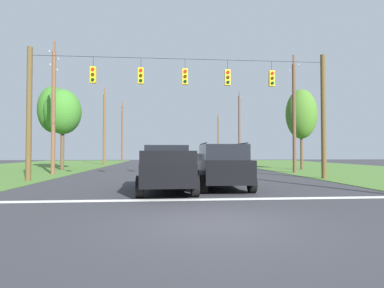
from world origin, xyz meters
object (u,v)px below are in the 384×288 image
at_px(utility_pole_mid_right, 294,116).
at_px(tree_roadside_left, 63,112).
at_px(utility_pole_far_right, 239,129).
at_px(tree_roadside_far_right, 301,114).
at_px(overhead_signal_span, 183,106).
at_px(utility_pole_far_left, 53,109).
at_px(pickup_truck, 166,168).
at_px(distant_car_oncoming, 185,163).
at_px(distant_car_crossing_white, 196,161).
at_px(tree_roadside_right, 53,110).
at_px(utility_pole_distant_right, 104,127).
at_px(utility_pole_distant_left, 122,131).
at_px(utility_pole_near_left, 218,137).
at_px(suv_black, 222,165).

xyz_separation_m(utility_pole_mid_right, tree_roadside_left, (-19.60, 5.26, 0.76)).
relative_size(utility_pole_far_right, tree_roadside_far_right, 1.33).
relative_size(overhead_signal_span, utility_pole_mid_right, 1.89).
relative_size(overhead_signal_span, utility_pole_far_left, 1.80).
distance_m(pickup_truck, utility_pole_far_left, 13.89).
xyz_separation_m(pickup_truck, distant_car_oncoming, (1.47, 11.34, -0.18)).
height_order(overhead_signal_span, tree_roadside_far_right, overhead_signal_span).
xyz_separation_m(distant_car_crossing_white, utility_pole_mid_right, (7.25, -6.71, 3.76)).
bearing_deg(utility_pole_far_left, distant_car_oncoming, 5.40).
bearing_deg(utility_pole_far_left, utility_pole_far_right, 44.87).
relative_size(pickup_truck, distant_car_crossing_white, 1.24).
bearing_deg(tree_roadside_right, pickup_truck, -59.19).
distance_m(distant_car_oncoming, tree_roadside_left, 12.63).
bearing_deg(distant_car_crossing_white, utility_pole_far_right, 57.93).
bearing_deg(utility_pole_far_left, utility_pole_distant_right, 89.44).
height_order(pickup_truck, distant_car_oncoming, pickup_truck).
xyz_separation_m(utility_pole_mid_right, utility_pole_distant_right, (-18.33, 17.89, 0.39)).
distance_m(utility_pole_distant_left, tree_roadside_left, 30.26).
distance_m(overhead_signal_span, pickup_truck, 6.23).
relative_size(utility_pole_far_left, tree_roadside_left, 1.34).
xyz_separation_m(pickup_truck, utility_pole_distant_right, (-8.16, 28.50, 3.98)).
distance_m(pickup_truck, utility_pole_distant_right, 29.91).
xyz_separation_m(utility_pole_mid_right, utility_pole_far_left, (-18.51, -0.20, 0.31)).
relative_size(tree_roadside_far_right, tree_roadside_left, 1.02).
distance_m(distant_car_oncoming, utility_pole_distant_left, 36.42).
distance_m(pickup_truck, distant_car_crossing_white, 17.57).
relative_size(overhead_signal_span, tree_roadside_left, 2.41).
height_order(utility_pole_far_right, utility_pole_far_left, utility_pole_far_right).
bearing_deg(utility_pole_far_left, pickup_truck, -51.32).
bearing_deg(utility_pole_near_left, suv_black, -99.48).
height_order(utility_pole_distant_left, tree_roadside_right, utility_pole_distant_left).
height_order(distant_car_crossing_white, utility_pole_far_right, utility_pole_far_right).
distance_m(utility_pole_near_left, tree_roadside_left, 36.16).
relative_size(overhead_signal_span, utility_pole_distant_left, 1.57).
relative_size(suv_black, utility_pole_distant_left, 0.43).
bearing_deg(pickup_truck, utility_pole_distant_left, 100.14).
relative_size(overhead_signal_span, utility_pole_distant_right, 1.76).
relative_size(utility_pole_near_left, tree_roadside_left, 1.23).
relative_size(distant_car_crossing_white, tree_roadside_right, 0.53).
xyz_separation_m(distant_car_oncoming, utility_pole_distant_left, (-9.72, 34.77, 4.81)).
bearing_deg(tree_roadside_right, suv_black, -53.11).
height_order(utility_pole_distant_right, tree_roadside_left, utility_pole_distant_right).
xyz_separation_m(pickup_truck, tree_roadside_right, (-11.47, 19.22, 5.00)).
xyz_separation_m(overhead_signal_span, suv_black, (1.53, -4.50, -3.32)).
xyz_separation_m(distant_car_oncoming, utility_pole_mid_right, (8.71, -0.73, 3.76)).
height_order(tree_roadside_far_right, tree_roadside_left, tree_roadside_far_right).
bearing_deg(utility_pole_far_left, overhead_signal_span, -29.63).
bearing_deg(utility_pole_far_right, utility_pole_near_left, 89.84).
xyz_separation_m(pickup_truck, utility_pole_near_left, (10.12, 46.28, 3.60)).
bearing_deg(distant_car_oncoming, utility_pole_distant_left, 105.61).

